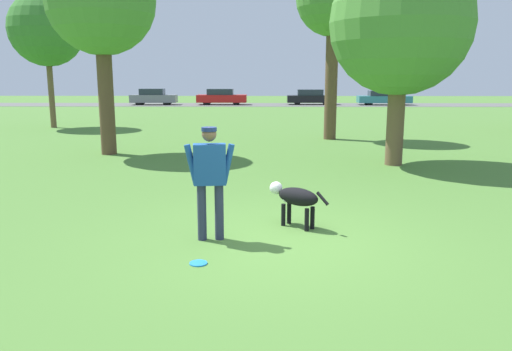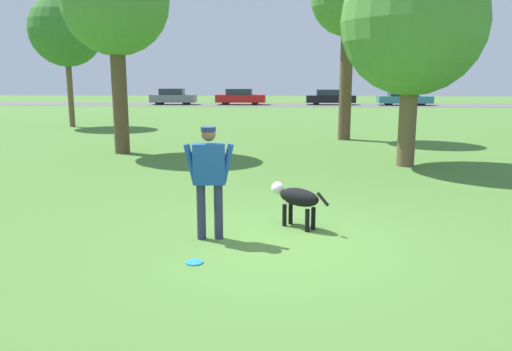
% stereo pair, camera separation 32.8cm
% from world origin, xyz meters
% --- Properties ---
extents(ground_plane, '(120.00, 120.00, 0.00)m').
position_xyz_m(ground_plane, '(0.00, 0.00, 0.00)').
color(ground_plane, '#4C7A33').
extents(far_road_strip, '(120.00, 6.00, 0.01)m').
position_xyz_m(far_road_strip, '(0.00, 37.67, 0.01)').
color(far_road_strip, '#5B5B59').
rests_on(far_road_strip, ground_plane).
extents(person, '(0.73, 0.27, 1.66)m').
position_xyz_m(person, '(-0.94, 0.08, 0.99)').
color(person, '#2D334C').
rests_on(person, ground_plane).
extents(dog, '(0.94, 0.81, 0.68)m').
position_xyz_m(dog, '(0.33, 0.76, 0.48)').
color(dog, black).
rests_on(dog, ground_plane).
extents(frisbee, '(0.23, 0.23, 0.02)m').
position_xyz_m(frisbee, '(-1.00, -0.91, 0.01)').
color(frisbee, '#268CE5').
rests_on(frisbee, ground_plane).
extents(tree_near_right, '(3.73, 3.73, 5.60)m').
position_xyz_m(tree_near_right, '(3.38, 6.61, 3.71)').
color(tree_near_right, brown).
rests_on(tree_near_right, ground_plane).
extents(tree_far_left, '(3.41, 3.41, 6.27)m').
position_xyz_m(tree_far_left, '(-10.27, 16.84, 4.55)').
color(tree_far_left, brown).
rests_on(tree_far_left, ground_plane).
extents(tree_near_left, '(3.24, 3.24, 6.23)m').
position_xyz_m(tree_near_left, '(-5.01, 8.43, 4.55)').
color(tree_near_left, brown).
rests_on(tree_near_left, ground_plane).
extents(tree_mid_center, '(2.80, 2.80, 6.65)m').
position_xyz_m(tree_mid_center, '(2.39, 12.45, 5.12)').
color(tree_mid_center, brown).
rests_on(tree_mid_center, ground_plane).
extents(parked_car_grey, '(4.05, 1.79, 1.42)m').
position_xyz_m(parked_car_grey, '(-9.97, 37.42, 0.69)').
color(parked_car_grey, slate).
rests_on(parked_car_grey, ground_plane).
extents(parked_car_red, '(4.37, 1.85, 1.40)m').
position_xyz_m(parked_car_red, '(-3.96, 37.64, 0.69)').
color(parked_car_red, red).
rests_on(parked_car_red, ground_plane).
extents(parked_car_black, '(4.32, 1.77, 1.34)m').
position_xyz_m(parked_car_black, '(3.99, 38.01, 0.65)').
color(parked_car_black, black).
rests_on(parked_car_black, ground_plane).
extents(parked_car_teal, '(4.63, 1.99, 1.24)m').
position_xyz_m(parked_car_teal, '(10.33, 37.55, 0.62)').
color(parked_car_teal, teal).
rests_on(parked_car_teal, ground_plane).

